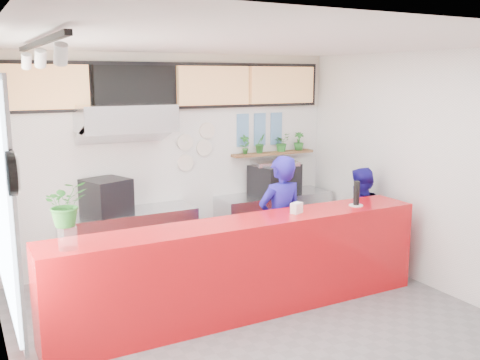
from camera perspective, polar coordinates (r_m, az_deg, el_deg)
name	(u,v)px	position (r m, az deg, el deg)	size (l,w,h in m)	color
floor	(262,327)	(6.03, 2.39, -15.37)	(5.00, 5.00, 0.00)	slate
ceiling	(265,43)	(5.42, 2.65, 14.40)	(5.00, 5.00, 0.00)	silver
wall_back	(175,160)	(7.75, -6.96, 2.16)	(5.00, 5.00, 0.00)	white
wall_left	(0,223)	(4.80, -24.19, -4.18)	(5.00, 5.00, 0.00)	white
wall_right	(435,172)	(7.12, 20.10, 0.79)	(5.00, 5.00, 0.00)	white
service_counter	(245,267)	(6.13, 0.51, -9.31)	(4.50, 0.60, 1.10)	red
cream_band	(173,82)	(7.65, -7.12, 10.32)	(5.00, 0.02, 0.80)	beige
prep_bench	(130,243)	(7.46, -11.69, -6.62)	(1.80, 0.60, 0.90)	#B2B5BA
panini_oven	(106,197)	(7.22, -14.07, -1.72)	(0.52, 0.52, 0.46)	black
extraction_hood	(126,118)	(7.09, -12.11, 6.48)	(1.20, 0.70, 0.35)	#B2B5BA
hood_lip	(126,134)	(7.11, -12.04, 4.87)	(1.20, 0.70, 0.08)	#B2B5BA
right_bench	(274,222)	(8.37, 3.61, -4.49)	(1.80, 0.60, 0.90)	#B2B5BA
espresso_machine	(275,179)	(8.22, 3.73, 0.08)	(0.71, 0.51, 0.45)	black
espresso_tray	(275,163)	(8.17, 3.75, 1.82)	(0.65, 0.45, 0.06)	#B3B5BB
herb_shelf	(273,153)	(8.37, 3.56, 2.87)	(1.40, 0.18, 0.04)	brown
menu_board_far_left	(43,87)	(7.10, -20.24, 9.29)	(1.10, 0.10, 0.55)	tan
menu_board_mid_left	(135,86)	(7.36, -11.15, 9.78)	(1.10, 0.10, 0.55)	black
menu_board_mid_right	(214,86)	(7.78, -2.84, 10.02)	(1.10, 0.10, 0.55)	tan
menu_board_far_right	(282,85)	(8.34, 4.49, 10.07)	(1.10, 0.10, 0.55)	tan
soffit	(174,86)	(7.63, -7.03, 9.94)	(4.80, 0.04, 0.65)	black
window_frame	(2,191)	(5.05, -24.06, -1.12)	(0.03, 2.30, 2.00)	#B2B5BA
wall_clock_rim	(11,173)	(3.81, -23.20, 0.65)	(0.30, 0.30, 0.05)	black
wall_clock_face	(16,173)	(3.81, -22.75, 0.69)	(0.26, 0.26, 0.02)	white
track_rail	(39,43)	(4.70, -20.61, 13.53)	(0.05, 2.40, 0.04)	black
dec_plate_a	(185,142)	(7.74, -5.88, 4.04)	(0.24, 0.24, 0.03)	silver
dec_plate_b	(204,148)	(7.88, -3.85, 3.46)	(0.24, 0.24, 0.03)	silver
dec_plate_c	(185,163)	(7.79, -5.84, 1.85)	(0.24, 0.24, 0.03)	silver
dec_plate_d	(207,131)	(7.87, -3.54, 5.28)	(0.24, 0.24, 0.03)	silver
photo_frame_a	(243,122)	(8.13, 0.29, 6.20)	(0.20, 0.02, 0.25)	#598CBF
photo_frame_b	(260,121)	(8.28, 2.12, 6.27)	(0.20, 0.02, 0.25)	#598CBF
photo_frame_c	(276,121)	(8.44, 3.90, 6.34)	(0.20, 0.02, 0.25)	#598CBF
photo_frame_d	(243,139)	(8.16, 0.29, 4.45)	(0.20, 0.02, 0.25)	#598CBF
photo_frame_e	(260,137)	(8.31, 2.11, 4.56)	(0.20, 0.02, 0.25)	#598CBF
photo_frame_f	(276,136)	(8.46, 3.87, 4.65)	(0.20, 0.02, 0.25)	#598CBF
staff_center	(280,223)	(6.81, 4.33, -4.55)	(0.63, 0.41, 1.72)	#1C148D
staff_right	(359,219)	(7.66, 12.58, -4.08)	(0.70, 0.55, 1.45)	#1C148D
herb_a	(245,144)	(8.10, 0.54, 3.81)	(0.16, 0.11, 0.30)	#246623
herb_b	(260,143)	(8.23, 2.19, 3.94)	(0.17, 0.13, 0.30)	#246623
herb_c	(282,142)	(8.43, 4.46, 4.03)	(0.26, 0.22, 0.29)	#246623
herb_d	(299,141)	(8.61, 6.29, 4.14)	(0.16, 0.14, 0.28)	#246623
glass_vase	(68,238)	(5.23, -17.90, -5.89)	(0.18, 0.18, 0.21)	silver
basil_vase	(66,204)	(5.14, -18.11, -2.42)	(0.38, 0.33, 0.42)	#246623
napkin_holder	(297,208)	(6.30, 6.05, -2.99)	(0.14, 0.09, 0.13)	white
white_plate	(356,205)	(6.79, 12.27, -2.65)	(0.17, 0.17, 0.01)	white
pepper_mill	(356,193)	(6.75, 12.32, -1.36)	(0.07, 0.07, 0.30)	black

